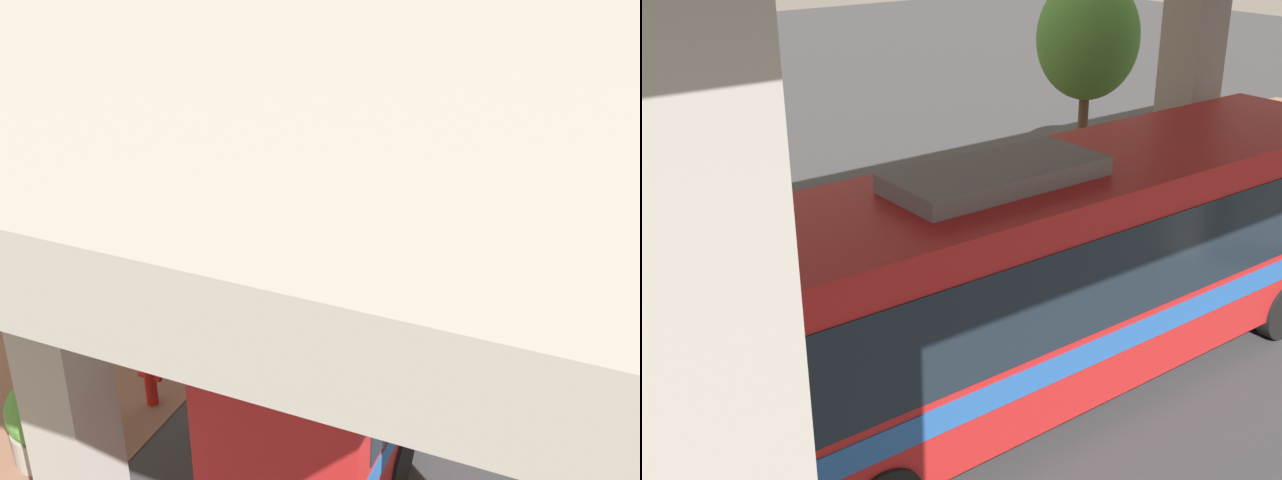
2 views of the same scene
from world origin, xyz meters
The scene contains 10 objects.
ground_plane centered at (0.00, 0.00, 0.00)m, with size 80.00×80.00×0.00m, color #38383A.
sidewalk_strip centered at (-3.00, 0.00, 0.01)m, with size 6.00×40.00×0.02m.
overpass centered at (4.00, 0.00, 6.67)m, with size 9.40×20.40×7.59m.
bus centered at (3.02, 0.38, 1.99)m, with size 2.65×11.43×3.68m.
fire_hydrant centered at (-0.50, -3.20, 0.55)m, with size 0.45×0.22×1.10m.
planter_front centered at (-1.11, -1.31, 0.75)m, with size 1.33×1.33×1.58m.
planter_middle centered at (-1.30, -5.04, 0.72)m, with size 1.16×1.16×1.50m.
planter_back centered at (-0.97, 0.11, 0.73)m, with size 1.09×1.09×1.44m.
planter_extra centered at (-1.82, 1.50, 0.83)m, with size 1.12×1.12×1.61m.
street_tree_near centered at (-2.69, 6.56, 3.82)m, with size 2.36×2.36×5.27m.
Camera 1 is at (6.98, -12.68, 9.23)m, focal length 45.00 mm.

